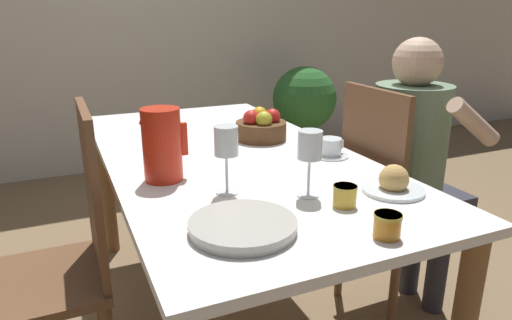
% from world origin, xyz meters
% --- Properties ---
extents(ground_plane, '(20.00, 20.00, 0.00)m').
position_xyz_m(ground_plane, '(0.00, 0.00, 0.00)').
color(ground_plane, '#7F6647').
extents(wall_back, '(10.00, 0.06, 2.60)m').
position_xyz_m(wall_back, '(0.00, 2.32, 1.30)').
color(wall_back, beige).
rests_on(wall_back, ground_plane).
extents(dining_table, '(0.91, 1.80, 0.76)m').
position_xyz_m(dining_table, '(0.00, 0.00, 0.66)').
color(dining_table, white).
rests_on(dining_table, ground_plane).
extents(chair_person_side, '(0.42, 0.42, 1.01)m').
position_xyz_m(chair_person_side, '(0.64, -0.22, 0.53)').
color(chair_person_side, brown).
rests_on(chair_person_side, ground_plane).
extents(chair_opposite, '(0.42, 0.42, 1.01)m').
position_xyz_m(chair_opposite, '(-0.64, -0.15, 0.53)').
color(chair_opposite, brown).
rests_on(chair_opposite, ground_plane).
extents(person_seated, '(0.39, 0.41, 1.20)m').
position_xyz_m(person_seated, '(0.73, -0.23, 0.72)').
color(person_seated, '#33333D').
rests_on(person_seated, ground_plane).
extents(red_pitcher, '(0.15, 0.12, 0.24)m').
position_xyz_m(red_pitcher, '(-0.30, -0.20, 0.88)').
color(red_pitcher, red).
rests_on(red_pitcher, dining_table).
extents(wine_glass_water, '(0.07, 0.07, 0.20)m').
position_xyz_m(wine_glass_water, '(0.06, -0.51, 0.91)').
color(wine_glass_water, white).
rests_on(wine_glass_water, dining_table).
extents(wine_glass_juice, '(0.07, 0.07, 0.21)m').
position_xyz_m(wine_glass_juice, '(-0.15, -0.39, 0.92)').
color(wine_glass_juice, white).
rests_on(wine_glass_juice, dining_table).
extents(teacup_near_person, '(0.14, 0.14, 0.07)m').
position_xyz_m(teacup_near_person, '(0.34, -0.20, 0.79)').
color(teacup_near_person, silver).
rests_on(teacup_near_person, dining_table).
extents(serving_tray, '(0.27, 0.27, 0.03)m').
position_xyz_m(serving_tray, '(-0.20, -0.65, 0.78)').
color(serving_tray, '#B7B2A8').
rests_on(serving_tray, dining_table).
extents(bread_plate, '(0.19, 0.19, 0.09)m').
position_xyz_m(bread_plate, '(0.32, -0.59, 0.79)').
color(bread_plate, silver).
rests_on(bread_plate, dining_table).
extents(jam_jar_amber, '(0.07, 0.07, 0.06)m').
position_xyz_m(jam_jar_amber, '(0.11, -0.81, 0.80)').
color(jam_jar_amber, '#C67A1E').
rests_on(jam_jar_amber, dining_table).
extents(jam_jar_red, '(0.07, 0.07, 0.06)m').
position_xyz_m(jam_jar_red, '(0.12, -0.62, 0.80)').
color(jam_jar_red, gold).
rests_on(jam_jar_red, dining_table).
extents(fruit_bowl, '(0.22, 0.22, 0.13)m').
position_xyz_m(fruit_bowl, '(0.20, 0.13, 0.82)').
color(fruit_bowl, brown).
rests_on(fruit_bowl, dining_table).
extents(potted_plant, '(0.54, 0.54, 0.86)m').
position_xyz_m(potted_plant, '(1.32, 1.72, 0.57)').
color(potted_plant, '#A8603D').
rests_on(potted_plant, ground_plane).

